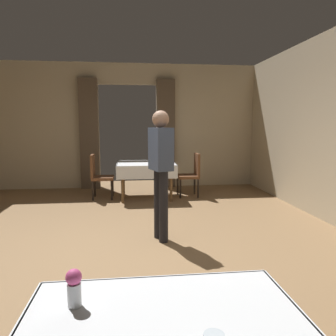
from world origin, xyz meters
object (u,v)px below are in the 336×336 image
object	(u,v)px
flower_vase_near	(74,286)
person_waiter_by_doorway	(161,164)
plate_mid_b	(153,161)
chair_mid_right	(192,173)
chair_mid_left	(99,174)
flower_vase_mid	(163,159)
dining_table_mid	(146,167)

from	to	relation	value
flower_vase_near	person_waiter_by_doorway	distance (m)	2.86
flower_vase_near	plate_mid_b	world-z (taller)	flower_vase_near
plate_mid_b	flower_vase_near	bearing A→B (deg)	-97.46
chair_mid_right	flower_vase_near	xyz separation A→B (m)	(-1.54, -5.35, 0.33)
chair_mid_left	flower_vase_mid	xyz separation A→B (m)	(1.32, -0.29, 0.33)
flower_vase_mid	person_waiter_by_doorway	size ratio (longest dim) A/B	0.11
chair_mid_left	flower_vase_near	xyz separation A→B (m)	(0.43, -5.36, 0.33)
chair_mid_left	person_waiter_by_doorway	xyz separation A→B (m)	(1.06, -2.58, 0.51)
flower_vase_mid	flower_vase_near	bearing A→B (deg)	-100.04
chair_mid_left	person_waiter_by_doorway	bearing A→B (deg)	-67.54
person_waiter_by_doorway	flower_vase_mid	bearing A→B (deg)	83.53
chair_mid_right	person_waiter_by_doorway	world-z (taller)	person_waiter_by_doorway
person_waiter_by_doorway	chair_mid_left	bearing A→B (deg)	112.46
dining_table_mid	chair_mid_right	bearing A→B (deg)	3.30
flower_vase_near	flower_vase_mid	size ratio (longest dim) A/B	0.94
dining_table_mid	plate_mid_b	distance (m)	0.27
chair_mid_right	chair_mid_left	distance (m)	1.97
dining_table_mid	flower_vase_mid	bearing A→B (deg)	-34.32
chair_mid_left	flower_vase_near	world-z (taller)	chair_mid_left
dining_table_mid	flower_vase_near	distance (m)	5.33
dining_table_mid	person_waiter_by_doorway	distance (m)	2.54
chair_mid_left	plate_mid_b	distance (m)	1.18
person_waiter_by_doorway	chair_mid_right	bearing A→B (deg)	70.60
chair_mid_right	flower_vase_mid	xyz separation A→B (m)	(-0.65, -0.29, 0.33)
plate_mid_b	person_waiter_by_doorway	distance (m)	2.72
flower_vase_mid	person_waiter_by_doorway	xyz separation A→B (m)	(-0.26, -2.28, 0.18)
flower_vase_near	person_waiter_by_doorway	world-z (taller)	person_waiter_by_doorway
chair_mid_right	chair_mid_left	size ratio (longest dim) A/B	1.00
chair_mid_right	plate_mid_b	size ratio (longest dim) A/B	4.69
flower_vase_near	dining_table_mid	bearing A→B (deg)	83.99
dining_table_mid	chair_mid_left	distance (m)	1.00
dining_table_mid	chair_mid_left	xyz separation A→B (m)	(-0.98, 0.06, -0.14)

